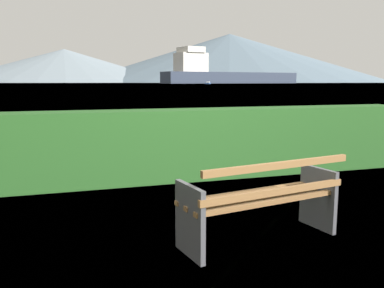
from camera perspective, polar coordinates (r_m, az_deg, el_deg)
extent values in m
plane|color=olive|center=(4.31, 9.19, -13.13)|extent=(1400.00, 1400.00, 0.00)
plane|color=#6B8EA3|center=(311.01, -17.21, 8.14)|extent=(620.00, 620.00, 0.00)
cube|color=olive|center=(4.02, 11.01, -8.02)|extent=(1.65, 0.36, 0.04)
cube|color=olive|center=(4.17, 9.34, -7.38)|extent=(1.65, 0.36, 0.04)
cube|color=olive|center=(4.32, 7.80, -6.77)|extent=(1.65, 0.36, 0.04)
cube|color=olive|center=(3.93, 11.73, -6.60)|extent=(1.64, 0.34, 0.06)
cube|color=olive|center=(3.84, 12.29, -2.94)|extent=(1.64, 0.34, 0.06)
cube|color=#4C4C51|center=(3.78, -0.32, -10.75)|extent=(0.14, 0.51, 0.68)
cube|color=#4C4C51|center=(4.69, 17.27, -7.26)|extent=(0.14, 0.51, 0.68)
cube|color=#285B23|center=(6.69, -1.39, -0.03)|extent=(8.38, 0.66, 1.15)
cube|color=#2D384C|center=(301.43, 5.71, 9.23)|extent=(109.47, 37.87, 7.93)
cube|color=silver|center=(283.59, -0.17, 11.39)|extent=(22.10, 18.71, 12.69)
cube|color=silver|center=(284.08, -0.17, 13.07)|extent=(16.70, 19.21, 3.97)
cube|color=#335693|center=(231.36, 2.27, 8.51)|extent=(5.24, 7.33, 0.74)
cube|color=silver|center=(231.36, 2.27, 8.69)|extent=(2.57, 2.99, 0.72)
cone|color=gray|center=(550.88, -17.46, 10.45)|extent=(285.57, 285.57, 42.04)
cone|color=slate|center=(594.92, 5.28, 11.91)|extent=(430.05, 430.05, 67.91)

